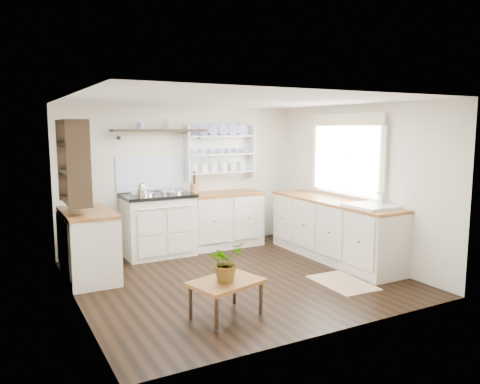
# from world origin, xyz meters

# --- Properties ---
(floor) EXTENTS (4.00, 3.80, 0.01)m
(floor) POSITION_xyz_m (0.00, 0.00, 0.00)
(floor) COLOR black
(floor) RESTS_ON ground
(wall_back) EXTENTS (4.00, 0.02, 2.30)m
(wall_back) POSITION_xyz_m (0.00, 1.90, 1.15)
(wall_back) COLOR beige
(wall_back) RESTS_ON ground
(wall_right) EXTENTS (0.02, 3.80, 2.30)m
(wall_right) POSITION_xyz_m (2.00, 0.00, 1.15)
(wall_right) COLOR beige
(wall_right) RESTS_ON ground
(wall_left) EXTENTS (0.02, 3.80, 2.30)m
(wall_left) POSITION_xyz_m (-2.00, 0.00, 1.15)
(wall_left) COLOR beige
(wall_left) RESTS_ON ground
(ceiling) EXTENTS (4.00, 3.80, 0.01)m
(ceiling) POSITION_xyz_m (0.00, 0.00, 2.30)
(ceiling) COLOR white
(ceiling) RESTS_ON wall_back
(window) EXTENTS (0.08, 1.55, 1.22)m
(window) POSITION_xyz_m (1.95, 0.15, 1.56)
(window) COLOR white
(window) RESTS_ON wall_right
(aga_cooker) EXTENTS (1.07, 0.74, 0.99)m
(aga_cooker) POSITION_xyz_m (-0.53, 1.57, 0.49)
(aga_cooker) COLOR beige
(aga_cooker) RESTS_ON floor
(back_cabinets) EXTENTS (1.27, 0.63, 0.90)m
(back_cabinets) POSITION_xyz_m (0.60, 1.60, 0.46)
(back_cabinets) COLOR beige
(back_cabinets) RESTS_ON floor
(right_cabinets) EXTENTS (0.62, 2.43, 0.90)m
(right_cabinets) POSITION_xyz_m (1.70, 0.10, 0.46)
(right_cabinets) COLOR beige
(right_cabinets) RESTS_ON floor
(belfast_sink) EXTENTS (0.55, 0.60, 0.45)m
(belfast_sink) POSITION_xyz_m (1.70, -0.65, 0.80)
(belfast_sink) COLOR white
(belfast_sink) RESTS_ON right_cabinets
(left_cabinets) EXTENTS (0.62, 1.13, 0.90)m
(left_cabinets) POSITION_xyz_m (-1.70, 0.90, 0.46)
(left_cabinets) COLOR beige
(left_cabinets) RESTS_ON floor
(plate_rack) EXTENTS (1.20, 0.22, 0.90)m
(plate_rack) POSITION_xyz_m (0.65, 1.86, 1.56)
(plate_rack) COLOR white
(plate_rack) RESTS_ON wall_back
(high_shelf) EXTENTS (1.50, 0.29, 0.16)m
(high_shelf) POSITION_xyz_m (-0.40, 1.78, 1.91)
(high_shelf) COLOR black
(high_shelf) RESTS_ON wall_back
(left_shelving) EXTENTS (0.28, 0.80, 1.05)m
(left_shelving) POSITION_xyz_m (-1.84, 0.90, 1.55)
(left_shelving) COLOR black
(left_shelving) RESTS_ON wall_left
(kettle) EXTENTS (0.18, 0.18, 0.22)m
(kettle) POSITION_xyz_m (-0.81, 1.45, 1.04)
(kettle) COLOR silver
(kettle) RESTS_ON aga_cooker
(utensil_crock) EXTENTS (0.13, 0.13, 0.15)m
(utensil_crock) POSITION_xyz_m (0.12, 1.68, 0.98)
(utensil_crock) COLOR #9E6D3A
(utensil_crock) RESTS_ON back_cabinets
(center_table) EXTENTS (0.83, 0.68, 0.39)m
(center_table) POSITION_xyz_m (-0.69, -1.07, 0.34)
(center_table) COLOR brown
(center_table) RESTS_ON floor
(potted_plant) EXTENTS (0.45, 0.42, 0.40)m
(potted_plant) POSITION_xyz_m (-0.69, -1.07, 0.59)
(potted_plant) COLOR #3F7233
(potted_plant) RESTS_ON center_table
(floor_rug) EXTENTS (0.58, 0.87, 0.02)m
(floor_rug) POSITION_xyz_m (1.08, -0.84, 0.01)
(floor_rug) COLOR #886D4F
(floor_rug) RESTS_ON floor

